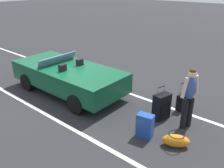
% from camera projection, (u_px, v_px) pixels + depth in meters
% --- Properties ---
extents(ground_plane, '(80.00, 80.00, 0.00)m').
position_uv_depth(ground_plane, '(70.00, 92.00, 8.32)').
color(ground_plane, '#28282B').
extents(lot_line_near, '(18.00, 0.12, 0.01)m').
position_uv_depth(lot_line_near, '(95.00, 81.00, 9.21)').
color(lot_line_near, silver).
rests_on(lot_line_near, ground_plane).
extents(lot_line_mid, '(18.00, 0.12, 0.01)m').
position_uv_depth(lot_line_mid, '(34.00, 107.00, 7.32)').
color(lot_line_mid, silver).
rests_on(lot_line_mid, ground_plane).
extents(convertible_car, '(4.15, 1.86, 1.24)m').
position_uv_depth(convertible_car, '(64.00, 75.00, 8.21)').
color(convertible_car, '#0F4C2D').
rests_on(convertible_car, ground_plane).
extents(suitcase_large_black, '(0.39, 0.53, 0.95)m').
position_uv_depth(suitcase_large_black, '(162.00, 106.00, 6.61)').
color(suitcase_large_black, black).
rests_on(suitcase_large_black, ground_plane).
extents(suitcase_medium_bright, '(0.44, 0.31, 0.62)m').
position_uv_depth(suitcase_medium_bright, '(145.00, 126.00, 5.83)').
color(suitcase_medium_bright, '#1E479E').
rests_on(suitcase_medium_bright, ground_plane).
extents(suitcase_small_carryon, '(0.24, 0.36, 0.87)m').
position_uv_depth(suitcase_small_carryon, '(182.00, 102.00, 7.08)').
color(suitcase_small_carryon, black).
rests_on(suitcase_small_carryon, ground_plane).
extents(duffel_bag, '(0.70, 0.58, 0.34)m').
position_uv_depth(duffel_bag, '(176.00, 140.00, 5.54)').
color(duffel_bag, orange).
rests_on(duffel_bag, ground_plane).
extents(traveler_person, '(0.31, 0.60, 1.65)m').
position_uv_depth(traveler_person, '(189.00, 95.00, 5.98)').
color(traveler_person, black).
rests_on(traveler_person, ground_plane).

